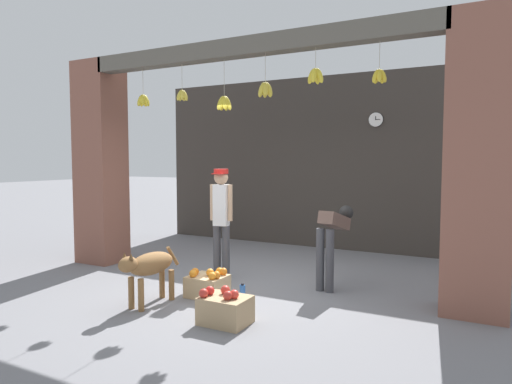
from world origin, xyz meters
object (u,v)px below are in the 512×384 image
object	(u,v)px
dog	(149,266)
worker_stooping	(333,235)
water_bottle	(242,294)
fruit_crate_apples	(225,309)
fruit_crate_oranges	(208,284)
wall_clock	(376,120)
shopkeeper	(221,215)

from	to	relation	value
dog	worker_stooping	size ratio (longest dim) A/B	0.89
dog	water_bottle	world-z (taller)	dog
dog	fruit_crate_apples	bearing A→B (deg)	89.18
dog	fruit_crate_oranges	size ratio (longest dim) A/B	2.10
worker_stooping	water_bottle	xyz separation A→B (m)	(-0.75, -1.17, -0.61)
wall_clock	fruit_crate_oranges	bearing A→B (deg)	-108.14
fruit_crate_apples	shopkeeper	bearing A→B (deg)	123.32
dog	fruit_crate_apples	xyz separation A→B (m)	(1.13, -0.10, -0.31)
worker_stooping	fruit_crate_oranges	size ratio (longest dim) A/B	2.36
dog	worker_stooping	bearing A→B (deg)	140.50
water_bottle	worker_stooping	bearing A→B (deg)	57.37
fruit_crate_apples	dog	bearing A→B (deg)	174.79
water_bottle	wall_clock	bearing A→B (deg)	79.51
fruit_crate_oranges	water_bottle	world-z (taller)	fruit_crate_oranges
worker_stooping	water_bottle	distance (m)	1.52
fruit_crate_oranges	dog	bearing A→B (deg)	-124.17
fruit_crate_oranges	wall_clock	xyz separation A→B (m)	(1.22, 3.73, 2.32)
shopkeeper	fruit_crate_apples	bearing A→B (deg)	112.75
worker_stooping	water_bottle	bearing A→B (deg)	-115.75
worker_stooping	fruit_crate_apples	distance (m)	2.03
shopkeeper	wall_clock	distance (m)	3.64
fruit_crate_apples	wall_clock	distance (m)	5.04
fruit_crate_oranges	fruit_crate_apples	world-z (taller)	fruit_crate_apples
water_bottle	fruit_crate_oranges	bearing A→B (deg)	176.98
fruit_crate_oranges	shopkeeper	bearing A→B (deg)	110.24
dog	wall_clock	xyz separation A→B (m)	(1.64, 4.35, 2.01)
shopkeeper	worker_stooping	world-z (taller)	shopkeeper
fruit_crate_oranges	fruit_crate_apples	bearing A→B (deg)	-45.72
fruit_crate_apples	water_bottle	world-z (taller)	fruit_crate_apples
fruit_crate_apples	water_bottle	distance (m)	0.72
worker_stooping	wall_clock	xyz separation A→B (m)	(-0.05, 2.58, 1.75)
shopkeeper	wall_clock	world-z (taller)	wall_clock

